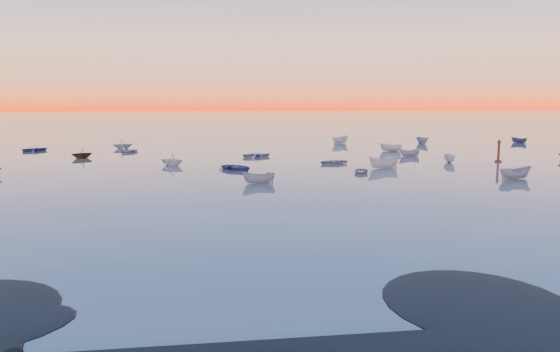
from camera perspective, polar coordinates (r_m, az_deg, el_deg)
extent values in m
plane|color=#675D56|center=(121.66, -3.78, 3.97)|extent=(600.00, 600.00, 0.00)
imported|color=#3A4470|center=(66.11, -4.52, 0.63)|extent=(4.54, 4.25, 1.10)
imported|color=gray|center=(63.56, 23.34, -0.29)|extent=(2.14, 4.05, 1.34)
cylinder|color=#4A180F|center=(80.46, 21.83, 1.42)|extent=(0.91, 0.91, 0.30)
cylinder|color=#4A180F|center=(80.34, 21.88, 2.32)|extent=(0.32, 0.32, 2.64)
cone|color=#4A180F|center=(80.22, 21.94, 3.44)|extent=(0.61, 0.61, 0.51)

